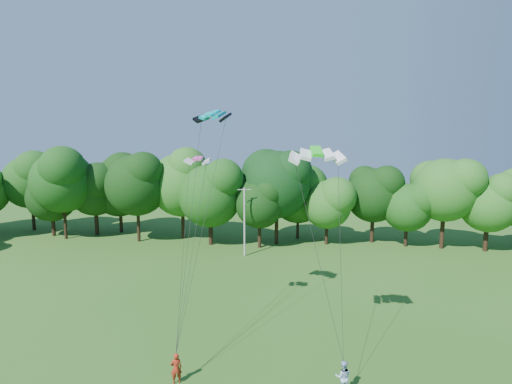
# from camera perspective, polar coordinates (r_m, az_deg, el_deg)

# --- Properties ---
(utility_pole) EXTENTS (1.55, 0.60, 8.06)m
(utility_pole) POSITION_cam_1_polar(r_m,az_deg,el_deg) (46.47, -1.66, -4.19)
(utility_pole) COLOR #ADACA4
(utility_pole) RESTS_ON ground
(kite_flyer_left) EXTENTS (0.76, 0.67, 1.74)m
(kite_flyer_left) POSITION_cam_1_polar(r_m,az_deg,el_deg) (24.65, -11.34, -23.44)
(kite_flyer_left) COLOR #A32615
(kite_flyer_left) RESTS_ON ground
(kite_flyer_right) EXTENTS (0.91, 0.74, 1.78)m
(kite_flyer_right) POSITION_cam_1_polar(r_m,az_deg,el_deg) (23.98, 12.34, -24.37)
(kite_flyer_right) COLOR #ACCAEE
(kite_flyer_right) RESTS_ON ground
(kite_teal) EXTENTS (2.82, 2.03, 0.56)m
(kite_teal) POSITION_cam_1_polar(r_m,az_deg,el_deg) (27.65, -6.16, 11.11)
(kite_teal) COLOR #05A4AE
(kite_teal) RESTS_ON ground
(kite_green) EXTENTS (3.26, 1.82, 0.63)m
(kite_green) POSITION_cam_1_polar(r_m,az_deg,el_deg) (23.11, 8.63, 5.76)
(kite_green) COLOR #25E422
(kite_green) RESTS_ON ground
(kite_pink) EXTENTS (1.80, 0.99, 0.29)m
(kite_pink) POSITION_cam_1_polar(r_m,az_deg,el_deg) (27.15, -8.31, 4.79)
(kite_pink) COLOR #F644B4
(kite_pink) RESTS_ON ground
(tree_back_west) EXTENTS (9.22, 9.22, 13.42)m
(tree_back_west) POSITION_cam_1_polar(r_m,az_deg,el_deg) (60.08, -25.91, 1.78)
(tree_back_west) COLOR #392417
(tree_back_west) RESTS_ON ground
(tree_back_center) EXTENTS (9.59, 9.59, 13.95)m
(tree_back_center) POSITION_cam_1_polar(r_m,az_deg,el_deg) (51.31, 3.00, 2.05)
(tree_back_center) COLOR #312313
(tree_back_center) RESTS_ON ground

